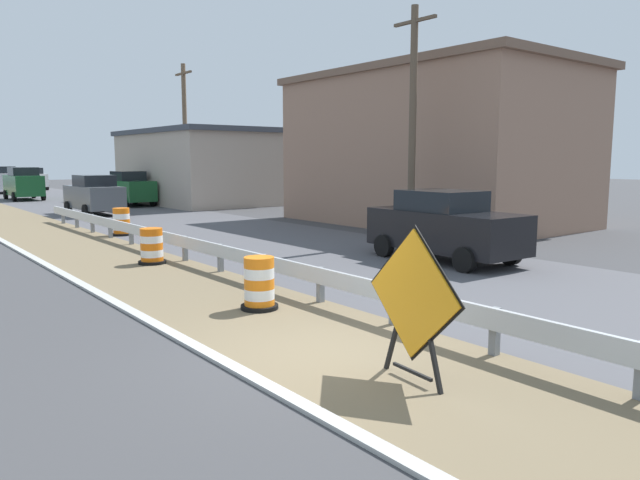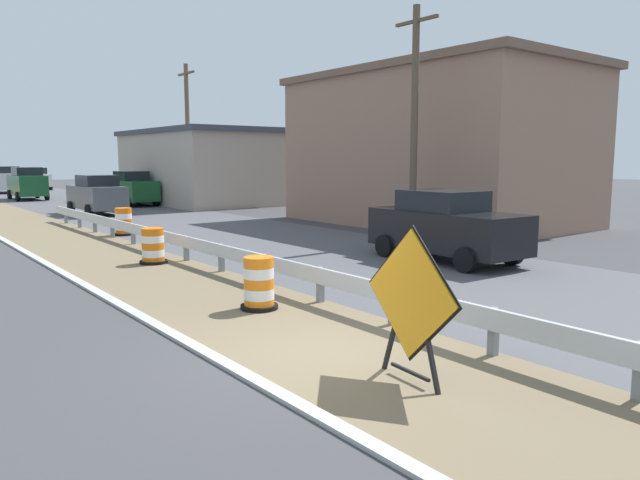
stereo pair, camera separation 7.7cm
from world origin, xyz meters
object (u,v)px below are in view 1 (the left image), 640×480
Objects in this scene: traffic_barrel_mid at (122,223)px; car_mid_far_lane at (130,189)px; traffic_barrel_close at (152,248)px; traffic_barrel_nearest at (259,286)px; car_distant_a at (32,179)px; utility_pole_mid at (185,135)px; car_trailing_near_lane at (445,226)px; car_lead_near_lane at (94,195)px; warning_sign_diamond at (413,299)px; utility_pole_near at (413,122)px; car_trailing_far_lane at (2,180)px; car_lead_far_lane at (24,184)px.

car_mid_far_lane reaches higher than traffic_barrel_mid.
car_mid_far_lane is at bearing 71.07° from traffic_barrel_close.
traffic_barrel_nearest is 50.61m from car_distant_a.
utility_pole_mid is (8.52, 20.88, 3.64)m from traffic_barrel_nearest.
car_trailing_near_lane is (5.11, -10.98, 0.52)m from traffic_barrel_mid.
car_lead_near_lane is 0.91× the size of car_distant_a.
car_trailing_near_lane is at bearing -65.06° from traffic_barrel_mid.
traffic_barrel_nearest is 0.98× the size of traffic_barrel_mid.
utility_pole_mid is at bearing 67.81° from traffic_barrel_nearest.
traffic_barrel_mid is 0.24× the size of car_mid_far_lane.
car_distant_a is (-0.22, 24.00, -0.02)m from car_mid_far_lane.
traffic_barrel_close is 15.90m from car_lead_near_lane.
car_mid_far_lane is at bearing 68.41° from traffic_barrel_mid.
warning_sign_diamond is at bearing -94.37° from traffic_barrel_close.
car_mid_far_lane is 0.53× the size of utility_pole_near.
traffic_barrel_mid is 0.24× the size of car_lead_near_lane.
utility_pole_mid is (-0.47, 16.27, 0.05)m from utility_pole_near.
car_trailing_far_lane is at bearing 86.57° from traffic_barrel_mid.
car_lead_far_lane is (3.03, 29.77, 0.69)m from traffic_barrel_close.
car_lead_near_lane reaches higher than warning_sign_diamond.
car_lead_far_lane reaches higher than car_distant_a.
traffic_barrel_nearest is at bearing -6.50° from car_distant_a.
traffic_barrel_nearest is 0.13× the size of utility_pole_near.
traffic_barrel_mid is 12.12m from car_trailing_near_lane.
car_lead_near_lane is 0.55× the size of utility_pole_near.
utility_pole_near reaches higher than traffic_barrel_close.
traffic_barrel_nearest is at bearing -93.27° from traffic_barrel_close.
car_lead_far_lane is 0.59× the size of utility_pole_mid.
car_mid_far_lane is at bearing -178.48° from car_trailing_near_lane.
utility_pole_near is at bearing -47.36° from traffic_barrel_mid.
utility_pole_near is at bearing -173.64° from car_trailing_far_lane.
car_trailing_near_lane reaches higher than traffic_barrel_nearest.
car_trailing_far_lane is 5.25m from car_distant_a.
utility_pole_mid reaches higher than car_distant_a.
traffic_barrel_nearest is at bearing -17.16° from car_mid_far_lane.
car_trailing_far_lane is (-3.42, 19.84, 0.07)m from car_mid_far_lane.
utility_pole_mid is (1.48, -29.23, 3.07)m from car_distant_a.
traffic_barrel_nearest is (0.44, 4.30, -0.62)m from warning_sign_diamond.
car_lead_near_lane is at bearing 173.06° from utility_pole_mid.
traffic_barrel_mid is 11.16m from utility_pole_near.
utility_pole_mid is at bearing -170.17° from car_trailing_far_lane.
car_mid_far_lane is (7.70, 30.41, -0.03)m from warning_sign_diamond.
traffic_barrel_nearest is 10.72m from utility_pole_near.
car_distant_a is at bearing 92.89° from utility_pole_mid.
utility_pole_mid reaches higher than utility_pole_near.
traffic_barrel_nearest is 0.21× the size of car_lead_far_lane.
car_trailing_far_lane is (4.28, 50.25, 0.04)m from warning_sign_diamond.
utility_pole_near reaches higher than car_lead_near_lane.
car_distant_a is at bearing -38.30° from car_trailing_far_lane.
utility_pole_near reaches higher than car_mid_far_lane.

